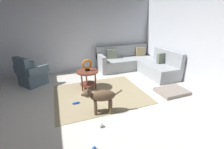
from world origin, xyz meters
The scene contains 12 objects.
ground_plane centered at (0.00, 0.00, -0.05)m, with size 6.00×6.00×0.10m, color silver.
wall_back centered at (0.00, 2.94, 1.35)m, with size 6.00×0.12×2.70m, color silver.
wall_right centered at (2.94, 0.00, 1.35)m, with size 0.12×6.00×2.70m, color silver.
area_rug centered at (0.15, 0.70, 0.01)m, with size 2.30×1.90×0.01m, color tan.
sectional_couch centered at (1.99, 2.01, 0.29)m, with size 2.20×2.25×0.88m.
armchair centered at (-1.59, 2.00, 0.32)m, with size 0.96×1.00×0.88m.
side_table centered at (-0.07, 1.14, 0.42)m, with size 0.60×0.60×0.54m.
torus_sculpture centered at (-0.07, 1.14, 0.71)m, with size 0.28×0.08×0.33m.
dog_bed_mat centered at (1.98, 0.08, 0.04)m, with size 0.80×0.60×0.09m, color gray.
dog centered at (-0.07, -0.11, 0.38)m, with size 0.84×0.33×0.63m.
dog_toy_ball centered at (-0.21, -0.54, 0.04)m, with size 0.09×0.09×0.09m, color silver.
dog_toy_bone centered at (-0.52, 0.42, 0.03)m, with size 0.18×0.06×0.06m, color blue.
Camera 1 is at (-0.81, -2.70, 1.87)m, focal length 23.83 mm.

